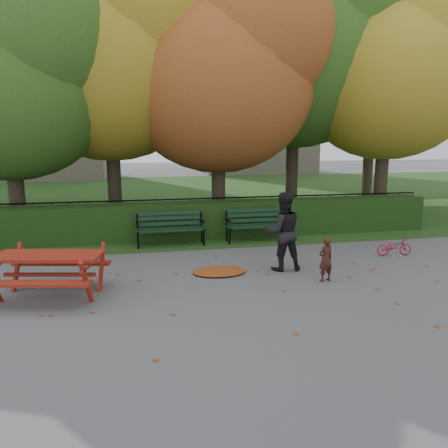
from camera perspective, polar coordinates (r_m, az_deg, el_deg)
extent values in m
plane|color=slate|center=(8.44, 4.27, -8.17)|extent=(90.00, 90.00, 0.00)
plane|color=#203A16|center=(21.93, -6.03, 3.76)|extent=(90.00, 90.00, 0.00)
cube|color=#B5A68F|center=(34.63, -24.39, 17.98)|extent=(10.00, 7.00, 15.00)
cube|color=#B5A68F|center=(37.23, 4.17, 16.03)|extent=(9.00, 6.00, 12.00)
cube|color=black|center=(12.56, -1.44, 0.63)|extent=(13.00, 0.90, 1.00)
cube|color=black|center=(13.41, -2.07, -0.53)|extent=(14.00, 0.04, 0.04)
cube|color=black|center=(13.26, -2.09, 3.37)|extent=(14.00, 0.04, 0.04)
cylinder|color=black|center=(13.16, -15.05, 0.73)|extent=(0.03, 0.03, 1.00)
cylinder|color=black|center=(13.33, -2.08, 1.24)|extent=(0.03, 0.03, 1.00)
cylinder|color=black|center=(14.15, 9.97, 1.66)|extent=(0.03, 0.03, 1.00)
cylinder|color=black|center=(15.79, 21.85, 1.99)|extent=(0.03, 0.03, 1.00)
cylinder|color=#2E2019|center=(13.90, -25.49, 3.96)|extent=(0.44, 0.44, 2.62)
ellipsoid|color=#255018|center=(13.89, -26.48, 15.53)|extent=(5.60, 5.60, 5.04)
sphere|color=#255018|center=(13.20, -23.35, 21.62)|extent=(4.20, 4.20, 4.20)
cylinder|color=#2E2019|center=(14.70, -14.16, 6.06)|extent=(0.44, 0.44, 3.15)
ellipsoid|color=olive|center=(14.81, -14.82, 19.17)|extent=(6.40, 6.40, 5.76)
sphere|color=olive|center=(14.31, -10.32, 25.54)|extent=(4.80, 4.80, 4.80)
cylinder|color=#2E2019|center=(14.18, -0.74, 5.51)|extent=(0.44, 0.44, 2.80)
ellipsoid|color=brown|center=(14.20, -0.77, 17.64)|extent=(6.00, 6.00, 5.40)
sphere|color=brown|center=(13.95, 4.48, 23.35)|extent=(4.50, 4.50, 4.50)
cylinder|color=#2E2019|center=(16.23, 8.86, 7.32)|extent=(0.44, 0.44, 3.50)
ellipsoid|color=#255018|center=(16.43, 9.28, 20.49)|extent=(6.80, 6.80, 6.12)
sphere|color=#255018|center=(16.45, 14.94, 25.72)|extent=(5.10, 5.10, 5.10)
cylinder|color=#2E2019|center=(16.10, 19.83, 5.84)|extent=(0.44, 0.44, 2.97)
ellipsoid|color=olive|center=(16.16, 20.60, 17.15)|extent=(5.80, 5.80, 5.22)
sphere|color=olive|center=(16.34, 25.62, 21.36)|extent=(4.35, 4.35, 4.35)
cylinder|color=#2E2019|center=(20.44, 18.27, 7.16)|extent=(0.44, 0.44, 3.15)
ellipsoid|color=#255018|center=(20.52, 18.87, 16.59)|extent=(6.00, 6.00, 5.40)
sphere|color=#255018|center=(20.63, 22.91, 20.09)|extent=(4.50, 4.50, 4.50)
cube|color=black|center=(11.34, -6.90, -0.89)|extent=(1.80, 0.12, 0.04)
cube|color=black|center=(11.52, -6.98, -0.71)|extent=(1.80, 0.12, 0.04)
cube|color=black|center=(11.70, -7.06, -0.53)|extent=(1.80, 0.12, 0.04)
cube|color=black|center=(11.76, -7.11, 0.08)|extent=(1.80, 0.05, 0.10)
cube|color=black|center=(11.73, -7.13, 0.80)|extent=(1.80, 0.05, 0.10)
cube|color=black|center=(11.71, -7.15, 1.42)|extent=(1.80, 0.05, 0.10)
cube|color=black|center=(11.48, -11.21, -0.98)|extent=(0.05, 0.55, 0.06)
cube|color=black|center=(11.71, -11.27, 0.37)|extent=(0.05, 0.05, 0.41)
cylinder|color=black|center=(11.35, -11.15, -2.15)|extent=(0.05, 0.05, 0.44)
cylinder|color=black|center=(11.70, -11.19, -1.76)|extent=(0.05, 0.05, 0.44)
cube|color=black|center=(11.46, -11.25, 0.02)|extent=(0.05, 0.45, 0.04)
cube|color=black|center=(11.63, -2.80, -0.63)|extent=(0.05, 0.55, 0.06)
cube|color=black|center=(11.84, -3.03, 0.69)|extent=(0.05, 0.05, 0.41)
cylinder|color=black|center=(11.50, -2.65, -1.79)|extent=(0.05, 0.05, 0.44)
cylinder|color=black|center=(11.84, -2.94, -1.41)|extent=(0.05, 0.05, 0.44)
cube|color=black|center=(11.61, -2.83, 0.36)|extent=(0.05, 0.45, 0.04)
cube|color=black|center=(11.79, 4.79, -0.39)|extent=(1.80, 0.12, 0.04)
cube|color=black|center=(11.96, 4.54, -0.22)|extent=(1.80, 0.12, 0.04)
cube|color=black|center=(12.13, 4.30, -0.06)|extent=(1.80, 0.12, 0.04)
cube|color=black|center=(12.20, 4.19, 0.53)|extent=(1.80, 0.05, 0.10)
cube|color=black|center=(12.17, 4.20, 1.22)|extent=(1.80, 0.05, 0.10)
cube|color=black|center=(12.15, 4.21, 1.83)|extent=(1.80, 0.05, 0.10)
cube|color=black|center=(11.76, 0.56, -0.49)|extent=(0.05, 0.55, 0.06)
cube|color=black|center=(11.97, 0.28, 0.82)|extent=(0.05, 0.05, 0.41)
cylinder|color=black|center=(11.63, 0.76, -1.63)|extent=(0.05, 0.05, 0.44)
cylinder|color=black|center=(11.97, 0.37, -1.26)|extent=(0.05, 0.05, 0.44)
cube|color=black|center=(11.74, 0.54, 0.49)|extent=(0.05, 0.45, 0.04)
cube|color=black|center=(12.23, 8.36, -0.15)|extent=(0.05, 0.55, 0.06)
cube|color=black|center=(12.44, 7.96, 1.11)|extent=(0.05, 0.05, 0.41)
cylinder|color=black|center=(12.11, 8.63, -1.24)|extent=(0.05, 0.05, 0.44)
cylinder|color=black|center=(12.44, 8.05, -0.89)|extent=(0.05, 0.05, 0.44)
cube|color=black|center=(12.21, 8.35, 0.79)|extent=(0.05, 0.45, 0.04)
cube|color=maroon|center=(8.29, -21.96, -3.88)|extent=(1.95, 1.12, 0.06)
cube|color=maroon|center=(7.84, -23.44, -7.16)|extent=(1.84, 0.63, 0.05)
cube|color=maroon|center=(8.92, -20.38, -4.78)|extent=(1.84, 0.63, 0.05)
cube|color=maroon|center=(9.10, -25.40, -5.12)|extent=(0.17, 0.53, 0.89)
cube|color=maroon|center=(8.64, -26.82, -4.25)|extent=(0.34, 1.36, 0.06)
cube|color=maroon|center=(7.71, -17.50, -7.36)|extent=(0.17, 0.53, 0.89)
cube|color=maroon|center=(8.55, -15.70, -5.45)|extent=(0.17, 0.53, 0.89)
cube|color=maroon|center=(8.05, -16.66, -4.56)|extent=(0.34, 1.36, 0.06)
cube|color=maroon|center=(8.39, -21.79, -6.16)|extent=(1.60, 0.40, 0.06)
ellipsoid|color=maroon|center=(9.23, -0.61, -6.18)|extent=(1.30, 1.07, 0.08)
imported|color=#391B12|center=(8.85, 13.14, -4.51)|extent=(0.37, 0.28, 0.89)
imported|color=black|center=(9.35, 7.69, -0.98)|extent=(0.84, 0.67, 1.68)
imported|color=#AF1026|center=(11.29, 21.34, -2.77)|extent=(0.88, 0.39, 0.45)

